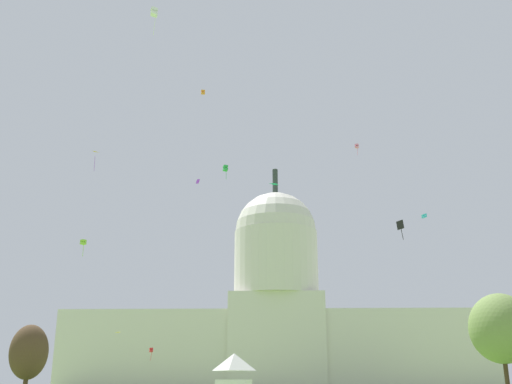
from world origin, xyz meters
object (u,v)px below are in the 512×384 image
(event_tent, at_px, (234,377))
(kite_white_high, at_px, (154,12))
(tree_east_mid, at_px, (501,328))
(tree_west_near, at_px, (29,352))
(kite_gold_high, at_px, (94,155))
(kite_red_low, at_px, (151,350))
(kite_turquoise_mid, at_px, (276,185))
(kite_orange_high, at_px, (203,92))
(capitol_building, at_px, (277,318))
(kite_green_high, at_px, (225,168))
(kite_lime_mid, at_px, (83,242))
(kite_pink_high, at_px, (357,146))
(kite_violet_high, at_px, (198,181))
(kite_yellow_low, at_px, (120,333))
(kite_cyan_high, at_px, (424,216))
(kite_black_mid, at_px, (400,226))

(event_tent, xyz_separation_m, kite_white_high, (-8.62, -24.88, 42.79))
(tree_east_mid, bearing_deg, tree_west_near, 164.17)
(kite_gold_high, relative_size, kite_red_low, 1.21)
(kite_turquoise_mid, bearing_deg, kite_orange_high, 105.40)
(capitol_building, distance_m, tree_east_mid, 109.71)
(tree_east_mid, xyz_separation_m, kite_green_high, (-41.74, 25.62, 33.85))
(kite_lime_mid, bearing_deg, capitol_building, 9.81)
(kite_lime_mid, bearing_deg, kite_pink_high, -57.59)
(kite_green_high, bearing_deg, tree_east_mid, 125.52)
(kite_turquoise_mid, xyz_separation_m, kite_orange_high, (-14.40, 13.19, 24.11))
(tree_west_near, xyz_separation_m, kite_lime_mid, (7.11, 2.84, 20.71))
(kite_orange_high, xyz_separation_m, kite_green_high, (4.26, 5.79, -14.16))
(kite_white_high, height_order, kite_green_high, kite_white_high)
(kite_red_low, bearing_deg, tree_east_mid, -72.18)
(kite_violet_high, xyz_separation_m, kite_yellow_low, (-19.50, 6.10, -38.38))
(kite_green_high, bearing_deg, kite_orange_high, 30.70)
(tree_east_mid, bearing_deg, kite_pink_high, 125.18)
(kite_cyan_high, height_order, kite_green_high, kite_green_high)
(kite_white_high, height_order, kite_yellow_low, kite_white_high)
(kite_white_high, bearing_deg, kite_yellow_low, 0.88)
(kite_green_high, bearing_deg, kite_pink_high, 149.46)
(capitol_building, distance_m, kite_gold_high, 87.92)
(event_tent, height_order, kite_pink_high, kite_pink_high)
(kite_pink_high, bearing_deg, tree_west_near, -151.13)
(tree_east_mid, xyz_separation_m, kite_cyan_high, (-0.23, 35.46, 26.17))
(kite_turquoise_mid, bearing_deg, kite_red_low, 82.57)
(kite_gold_high, bearing_deg, kite_white_high, 69.00)
(tree_east_mid, bearing_deg, kite_gold_high, 156.80)
(kite_turquoise_mid, bearing_deg, kite_yellow_low, 91.75)
(kite_white_high, bearing_deg, capitol_building, -21.13)
(event_tent, height_order, kite_gold_high, kite_gold_high)
(tree_east_mid, bearing_deg, kite_lime_mid, 160.51)
(event_tent, bearing_deg, kite_pink_high, 52.55)
(kite_pink_high, distance_m, kite_gold_high, 55.30)
(kite_orange_high, bearing_deg, kite_pink_high, -9.03)
(event_tent, xyz_separation_m, kite_turquoise_mid, (6.23, 6.19, 30.44))
(kite_black_mid, relative_size, kite_green_high, 0.78)
(event_tent, relative_size, kite_black_mid, 2.77)
(tree_west_near, xyz_separation_m, kite_black_mid, (59.30, -39.35, 12.80))
(kite_black_mid, relative_size, kite_lime_mid, 0.71)
(kite_orange_high, distance_m, kite_green_high, 15.88)
(kite_pink_high, bearing_deg, kite_violet_high, 162.23)
(tree_east_mid, height_order, kite_cyan_high, kite_cyan_high)
(kite_yellow_low, bearing_deg, kite_orange_high, 151.72)
(kite_lime_mid, bearing_deg, kite_gold_high, 47.05)
(capitol_building, xyz_separation_m, kite_turquoise_mid, (0.06, -97.72, 11.99))
(tree_east_mid, xyz_separation_m, kite_black_mid, (-16.86, -17.75, 10.59))
(kite_lime_mid, bearing_deg, tree_west_near, 146.64)
(kite_black_mid, xyz_separation_m, kite_red_low, (-49.90, 100.92, -9.59))
(tree_east_mid, xyz_separation_m, kite_white_high, (-46.46, -24.42, 36.26))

